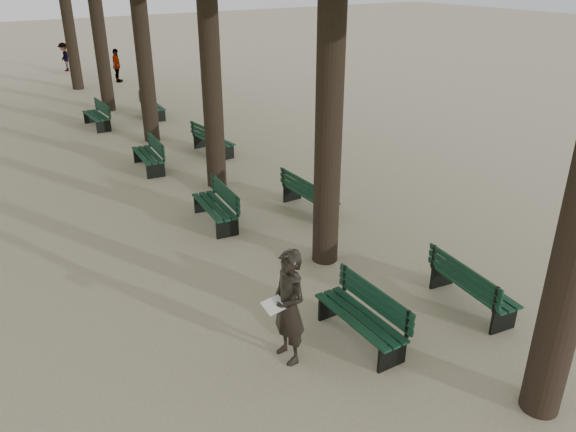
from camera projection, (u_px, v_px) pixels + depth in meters
ground at (361, 365)px, 8.54m from camera, size 120.00×120.00×0.00m
bench_left_0 at (360, 326)px, 8.99m from camera, size 0.61×1.81×0.92m
bench_left_1 at (215, 213)px, 13.02m from camera, size 0.76×1.85×0.92m
bench_left_2 at (148, 161)px, 16.42m from camera, size 0.74×1.85×0.92m
bench_left_3 at (97, 120)px, 20.57m from camera, size 0.60×1.81×0.92m
bench_right_0 at (471, 294)px, 9.86m from camera, size 0.81×1.86×0.92m
bench_right_1 at (310, 201)px, 13.69m from camera, size 0.59×1.81×0.92m
bench_right_2 at (213, 145)px, 17.80m from camera, size 0.73×1.84×0.92m
bench_right_3 at (153, 110)px, 21.93m from camera, size 0.72×1.84×0.92m
man_with_map at (289, 307)px, 8.32m from camera, size 0.62×0.75×1.86m
pedestrian_b at (64, 57)px, 30.88m from camera, size 0.35×1.00×1.53m
pedestrian_c at (117, 66)px, 28.04m from camera, size 0.79×0.99×1.64m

